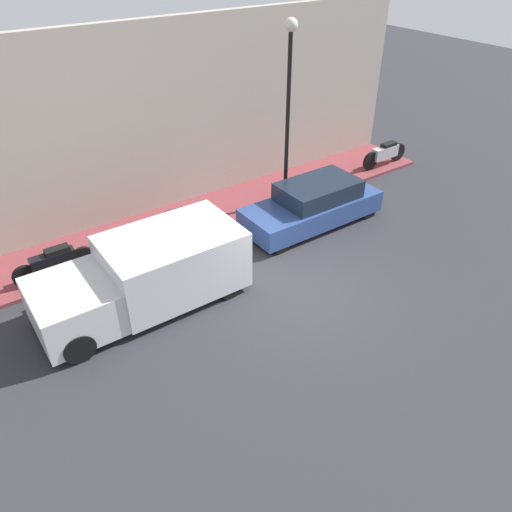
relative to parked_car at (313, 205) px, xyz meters
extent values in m
plane|color=#2D2D33|center=(-2.48, 2.52, -0.63)|extent=(60.00, 60.00, 0.00)
cube|color=brown|center=(2.26, 2.52, -0.58)|extent=(2.23, 16.97, 0.10)
cube|color=#B2A899|center=(3.52, 2.52, 2.14)|extent=(0.30, 16.97, 5.54)
cube|color=#2D4784|center=(0.00, 0.06, -0.15)|extent=(1.66, 4.29, 0.63)
cube|color=#192333|center=(0.00, -0.16, 0.43)|extent=(1.46, 2.36, 0.53)
cylinder|color=black|center=(-0.71, 1.76, -0.33)|extent=(0.20, 0.59, 0.59)
cylinder|color=black|center=(0.71, 1.76, -0.33)|extent=(0.20, 0.59, 0.59)
cylinder|color=black|center=(-0.71, -1.64, -0.33)|extent=(0.20, 0.59, 0.59)
cylinder|color=black|center=(0.71, -1.64, -0.33)|extent=(0.20, 0.59, 0.59)
cube|color=silver|center=(-0.65, 4.94, 0.29)|extent=(2.07, 3.16, 1.47)
cube|color=silver|center=(-0.65, 7.37, 0.07)|extent=(1.96, 1.70, 1.03)
cube|color=#192333|center=(-0.65, 7.63, 0.36)|extent=(1.76, 0.94, 0.41)
cylinder|color=black|center=(-1.55, 7.63, -0.29)|extent=(0.22, 0.68, 0.68)
cylinder|color=black|center=(0.25, 7.63, -0.29)|extent=(0.22, 0.68, 0.68)
cylinder|color=black|center=(-1.55, 3.95, -0.29)|extent=(0.22, 0.68, 0.68)
cylinder|color=black|center=(0.25, 3.95, -0.29)|extent=(0.22, 0.68, 0.68)
cube|color=#B7B7BF|center=(1.61, -4.81, -0.04)|extent=(0.30, 1.12, 0.42)
cube|color=black|center=(1.61, -4.96, 0.23)|extent=(0.27, 0.61, 0.12)
cylinder|color=black|center=(1.61, -4.09, -0.20)|extent=(0.10, 0.66, 0.66)
cylinder|color=black|center=(1.61, -5.53, -0.20)|extent=(0.10, 0.66, 0.66)
cube|color=navy|center=(1.52, 3.88, -0.04)|extent=(0.30, 1.01, 0.41)
cube|color=black|center=(1.52, 3.74, 0.22)|extent=(0.27, 0.55, 0.12)
cylinder|color=black|center=(1.52, 4.51, -0.20)|extent=(0.10, 0.66, 0.66)
cylinder|color=black|center=(1.52, 3.25, -0.20)|extent=(0.10, 0.66, 0.66)
cube|color=black|center=(1.59, 7.18, -0.07)|extent=(0.30, 1.09, 0.42)
cube|color=black|center=(1.59, 7.03, 0.20)|extent=(0.27, 0.60, 0.12)
cylinder|color=black|center=(1.59, 7.91, -0.24)|extent=(0.10, 0.58, 0.58)
cylinder|color=black|center=(1.59, 6.45, -0.24)|extent=(0.10, 0.58, 0.58)
cylinder|color=black|center=(1.35, 0.01, 2.05)|extent=(0.12, 0.12, 5.16)
sphere|color=silver|center=(1.35, 0.01, 4.74)|extent=(0.37, 0.37, 0.37)
camera|label=1|loc=(-9.74, 8.91, 7.05)|focal=35.00mm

